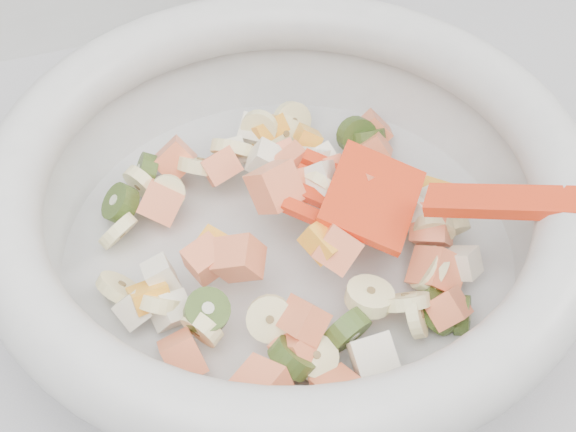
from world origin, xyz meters
name	(u,v)px	position (x,y,z in m)	size (l,w,h in m)	color
mixing_bowl	(289,208)	(-0.18, 1.46, 0.95)	(0.41, 0.35, 0.12)	silver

